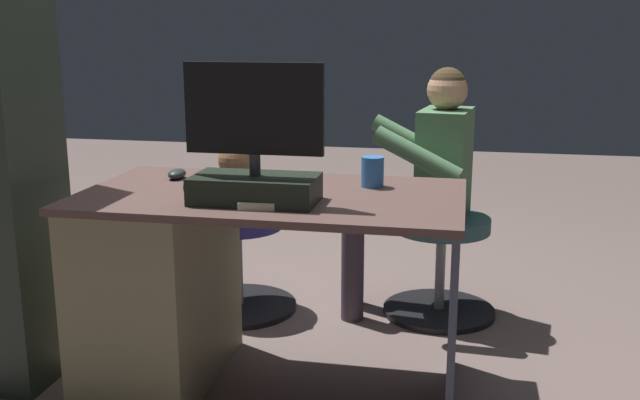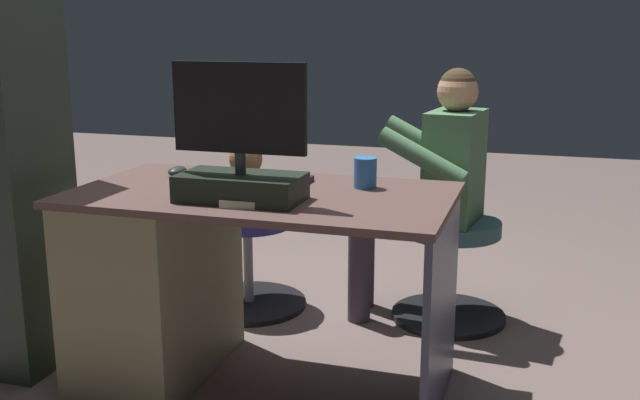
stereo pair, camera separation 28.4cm
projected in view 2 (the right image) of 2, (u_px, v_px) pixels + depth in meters
ground_plane at (294, 348)px, 2.97m from camera, size 10.00×10.00×0.00m
desk at (178, 275)px, 2.68m from camera, size 1.29×0.72×0.71m
monitor at (240, 162)px, 2.35m from camera, size 0.44×0.21×0.44m
keyboard at (253, 178)px, 2.67m from camera, size 0.42×0.14×0.02m
computer_mouse at (177, 171)px, 2.76m from camera, size 0.06×0.10×0.04m
cup at (365, 173)px, 2.55m from camera, size 0.08×0.08×0.11m
tv_remote at (196, 181)px, 2.62m from camera, size 0.07×0.16×0.02m
notebook_binder at (265, 195)px, 2.39m from camera, size 0.26×0.33×0.02m
office_chair_teddy at (248, 254)px, 3.36m from camera, size 0.53×0.53×0.45m
teddy_bear at (247, 179)px, 3.29m from camera, size 0.23×0.23×0.33m
visitor_chair at (450, 261)px, 3.21m from camera, size 0.50×0.50×0.45m
person at (432, 177)px, 3.14m from camera, size 0.57×0.52×1.09m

